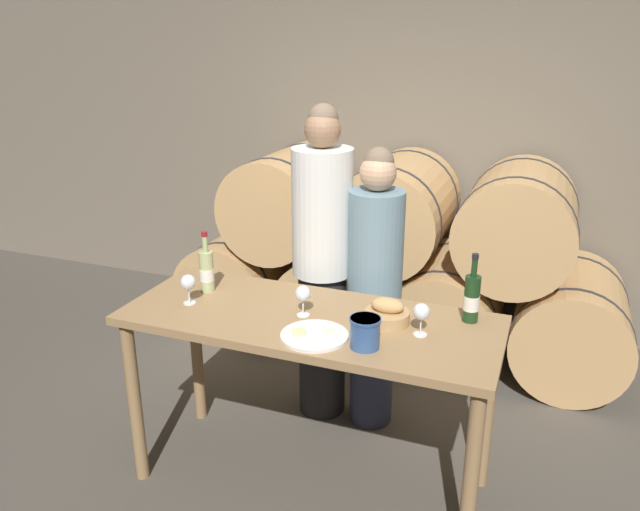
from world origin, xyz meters
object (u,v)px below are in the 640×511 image
(wine_glass_left, at_px, (303,294))
(wine_bottle_white, at_px, (207,271))
(person_right, at_px, (374,289))
(wine_bottle_red, at_px, (472,298))
(cheese_plate, at_px, (314,335))
(wine_glass_center, at_px, (421,313))
(person_left, at_px, (322,265))
(wine_glass_far_left, at_px, (188,283))
(blue_crock, at_px, (365,331))
(tasting_table, at_px, (309,341))
(bread_basket, at_px, (387,314))

(wine_glass_left, bearing_deg, wine_bottle_white, 170.31)
(person_right, relative_size, wine_bottle_red, 4.98)
(cheese_plate, xyz_separation_m, wine_glass_left, (-0.13, 0.19, 0.10))
(wine_glass_left, height_order, wine_glass_center, same)
(person_right, xyz_separation_m, wine_glass_center, (0.38, -0.62, 0.19))
(wine_bottle_red, distance_m, cheese_plate, 0.72)
(person_right, relative_size, wine_bottle_white, 5.16)
(person_left, bearing_deg, wine_bottle_red, -25.03)
(wine_bottle_white, bearing_deg, wine_glass_far_left, -89.79)
(wine_glass_center, bearing_deg, person_left, 137.86)
(person_right, bearing_deg, blue_crock, -76.60)
(tasting_table, relative_size, wine_glass_left, 11.85)
(wine_glass_left, bearing_deg, wine_bottle_red, 16.40)
(wine_bottle_white, height_order, cheese_plate, wine_bottle_white)
(bread_basket, distance_m, wine_glass_far_left, 0.95)
(blue_crock, relative_size, wine_glass_center, 0.91)
(person_left, height_order, cheese_plate, person_left)
(wine_glass_center, bearing_deg, wine_glass_far_left, -176.33)
(tasting_table, distance_m, wine_glass_far_left, 0.64)
(tasting_table, relative_size, wine_bottle_white, 5.61)
(blue_crock, height_order, bread_basket, blue_crock)
(blue_crock, height_order, wine_glass_left, wine_glass_left)
(person_left, relative_size, bread_basket, 8.98)
(bread_basket, height_order, wine_glass_center, wine_glass_center)
(person_right, relative_size, wine_glass_far_left, 10.89)
(person_left, relative_size, person_right, 1.13)
(tasting_table, bearing_deg, person_right, 78.16)
(wine_glass_far_left, relative_size, wine_glass_center, 1.00)
(wine_bottle_red, height_order, wine_bottle_white, wine_bottle_red)
(person_right, bearing_deg, bread_basket, -68.54)
(person_right, height_order, wine_bottle_white, person_right)
(tasting_table, height_order, wine_glass_left, wine_glass_left)
(wine_bottle_red, xyz_separation_m, wine_glass_far_left, (-1.28, -0.29, -0.01))
(person_left, distance_m, wine_glass_left, 0.64)
(bread_basket, xyz_separation_m, wine_glass_far_left, (-0.94, -0.13, 0.06))
(bread_basket, height_order, wine_glass_far_left, wine_glass_far_left)
(wine_glass_left, distance_m, wine_glass_center, 0.54)
(person_right, height_order, wine_glass_center, person_right)
(tasting_table, height_order, person_left, person_left)
(person_right, relative_size, bread_basket, 7.96)
(tasting_table, distance_m, wine_bottle_red, 0.76)
(bread_basket, xyz_separation_m, wine_glass_left, (-0.38, -0.06, 0.06))
(wine_bottle_red, xyz_separation_m, wine_bottle_white, (-1.28, -0.12, -0.01))
(wine_glass_center, bearing_deg, person_right, 121.71)
(person_left, bearing_deg, wine_bottle_white, -128.77)
(blue_crock, distance_m, cheese_plate, 0.24)
(wine_bottle_white, distance_m, wine_glass_left, 0.57)
(wine_bottle_white, xyz_separation_m, bread_basket, (0.94, -0.04, -0.06))
(wine_glass_far_left, distance_m, wine_glass_left, 0.57)
(wine_bottle_white, xyz_separation_m, wine_glass_left, (0.56, -0.10, -0.00))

